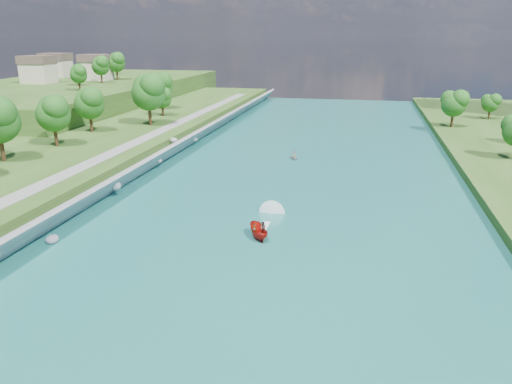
# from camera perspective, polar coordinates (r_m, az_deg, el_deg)

# --- Properties ---
(ground) EXTENTS (260.00, 260.00, 0.00)m
(ground) POSITION_cam_1_polar(r_m,az_deg,el_deg) (59.37, 1.08, -5.68)
(ground) COLOR #2D5119
(ground) RESTS_ON ground
(river_water) EXTENTS (55.00, 240.00, 0.10)m
(river_water) POSITION_cam_1_polar(r_m,az_deg,el_deg) (77.88, 3.95, 0.03)
(river_water) COLOR #1B6969
(river_water) RESTS_ON ground
(berm_west) EXTENTS (45.00, 240.00, 3.50)m
(berm_west) POSITION_cam_1_polar(r_m,az_deg,el_deg) (97.69, -26.46, 2.85)
(berm_west) COLOR #2D5119
(berm_west) RESTS_ON ground
(ridge_west) EXTENTS (60.00, 120.00, 9.00)m
(ridge_west) POSITION_cam_1_polar(r_m,az_deg,el_deg) (176.31, -19.97, 10.30)
(ridge_west) COLOR #2D5119
(ridge_west) RESTS_ON ground
(riprap_bank) EXTENTS (3.91, 236.00, 4.05)m
(riprap_bank) POSITION_cam_1_polar(r_m,az_deg,el_deg) (84.03, -13.83, 2.09)
(riprap_bank) COLOR slate
(riprap_bank) RESTS_ON ground
(riverside_path) EXTENTS (3.00, 200.00, 0.10)m
(riverside_path) POSITION_cam_1_polar(r_m,az_deg,el_deg) (87.50, -17.58, 3.57)
(riverside_path) COLOR gray
(riverside_path) RESTS_ON berm_west
(ridge_houses) EXTENTS (29.50, 29.50, 8.40)m
(ridge_houses) POSITION_cam_1_polar(r_m,az_deg,el_deg) (183.10, -21.11, 13.20)
(ridge_houses) COLOR beige
(ridge_houses) RESTS_ON ridge_west
(trees_west) EXTENTS (17.42, 152.98, 13.84)m
(trees_west) POSITION_cam_1_polar(r_m,az_deg,el_deg) (84.86, -26.48, 6.09)
(trees_west) COLOR #1B4C14
(trees_west) RESTS_ON berm_west
(trees_ridge) EXTENTS (13.06, 39.95, 10.57)m
(trees_ridge) POSITION_cam_1_polar(r_m,az_deg,el_deg) (167.60, -17.30, 13.42)
(trees_ridge) COLOR #1B4C14
(trees_ridge) RESTS_ON ridge_west
(motorboat) EXTENTS (3.60, 19.12, 1.96)m
(motorboat) POSITION_cam_1_polar(r_m,az_deg,el_deg) (61.11, 0.54, -4.14)
(motorboat) COLOR #A9140D
(motorboat) RESTS_ON river_water
(raft) EXTENTS (2.82, 3.22, 1.57)m
(raft) POSITION_cam_1_polar(r_m,az_deg,el_deg) (98.61, 4.38, 3.99)
(raft) COLOR gray
(raft) RESTS_ON river_water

